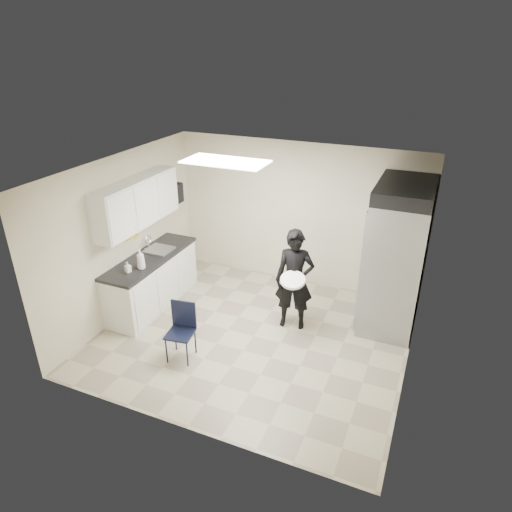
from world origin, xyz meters
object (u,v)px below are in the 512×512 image
at_px(folding_chair, 180,334).
at_px(man_tuxedo, 294,280).
at_px(commercial_fridge, 396,262).
at_px(lower_counter, 152,282).

height_order(folding_chair, man_tuxedo, man_tuxedo).
xyz_separation_m(commercial_fridge, folding_chair, (-2.57, -2.15, -0.64)).
xyz_separation_m(folding_chair, man_tuxedo, (1.20, 1.41, 0.40)).
relative_size(commercial_fridge, folding_chair, 2.56).
height_order(lower_counter, folding_chair, lower_counter).
distance_m(commercial_fridge, man_tuxedo, 1.58).
bearing_deg(folding_chair, commercial_fridge, 31.47).
bearing_deg(man_tuxedo, lower_counter, 176.01).
distance_m(lower_counter, commercial_fridge, 3.98).
bearing_deg(man_tuxedo, folding_chair, -142.18).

